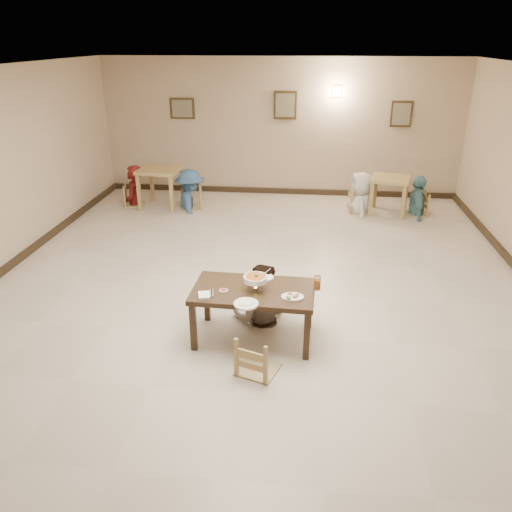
# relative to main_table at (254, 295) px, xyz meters

# --- Properties ---
(floor) EXTENTS (10.00, 10.00, 0.00)m
(floor) POSITION_rel_main_table_xyz_m (-0.08, 1.18, -0.59)
(floor) COLOR beige
(floor) RESTS_ON ground
(ceiling) EXTENTS (10.00, 10.00, 0.00)m
(ceiling) POSITION_rel_main_table_xyz_m (-0.08, 1.18, 2.41)
(ceiling) COLOR silver
(ceiling) RESTS_ON wall_back
(wall_back) EXTENTS (10.00, 0.00, 10.00)m
(wall_back) POSITION_rel_main_table_xyz_m (-0.08, 6.18, 0.91)
(wall_back) COLOR #C1A88C
(wall_back) RESTS_ON floor
(baseboard_back) EXTENTS (8.00, 0.06, 0.12)m
(baseboard_back) POSITION_rel_main_table_xyz_m (-0.08, 6.15, -0.53)
(baseboard_back) COLOR black
(baseboard_back) RESTS_ON floor
(picture_a) EXTENTS (0.55, 0.04, 0.45)m
(picture_a) POSITION_rel_main_table_xyz_m (-2.28, 6.13, 1.31)
(picture_a) COLOR #362914
(picture_a) RESTS_ON wall_back
(picture_b) EXTENTS (0.50, 0.04, 0.60)m
(picture_b) POSITION_rel_main_table_xyz_m (0.02, 6.13, 1.41)
(picture_b) COLOR #362914
(picture_b) RESTS_ON wall_back
(picture_c) EXTENTS (0.45, 0.04, 0.55)m
(picture_c) POSITION_rel_main_table_xyz_m (2.52, 6.13, 1.26)
(picture_c) COLOR #362914
(picture_c) RESTS_ON wall_back
(wall_sconce) EXTENTS (0.16, 0.05, 0.22)m
(wall_sconce) POSITION_rel_main_table_xyz_m (1.12, 6.14, 1.71)
(wall_sconce) COLOR #FFD88C
(wall_sconce) RESTS_ON wall_back
(main_table) EXTENTS (1.45, 0.85, 0.67)m
(main_table) POSITION_rel_main_table_xyz_m (0.00, 0.00, 0.00)
(main_table) COLOR #362414
(main_table) RESTS_ON floor
(chair_far) EXTENTS (0.44, 0.44, 0.94)m
(chair_far) POSITION_rel_main_table_xyz_m (0.07, 0.61, -0.12)
(chair_far) COLOR tan
(chair_far) RESTS_ON floor
(chair_near) EXTENTS (0.42, 0.42, 0.88)m
(chair_near) POSITION_rel_main_table_xyz_m (0.12, -0.64, -0.15)
(chair_near) COLOR tan
(chair_near) RESTS_ON floor
(main_diner) EXTENTS (0.75, 0.59, 1.52)m
(main_diner) POSITION_rel_main_table_xyz_m (0.03, 0.48, 0.17)
(main_diner) COLOR gray
(main_diner) RESTS_ON floor
(curry_warmer) EXTENTS (0.31, 0.28, 0.25)m
(curry_warmer) POSITION_rel_main_table_xyz_m (0.02, -0.02, 0.22)
(curry_warmer) COLOR silver
(curry_warmer) RESTS_ON main_table
(rice_plate_far) EXTENTS (0.32, 0.32, 0.07)m
(rice_plate_far) POSITION_rel_main_table_xyz_m (0.05, 0.30, 0.10)
(rice_plate_far) COLOR white
(rice_plate_far) RESTS_ON main_table
(rice_plate_near) EXTENTS (0.28, 0.28, 0.06)m
(rice_plate_near) POSITION_rel_main_table_xyz_m (-0.04, -0.38, 0.09)
(rice_plate_near) COLOR white
(rice_plate_near) RESTS_ON main_table
(fried_plate) EXTENTS (0.26, 0.26, 0.06)m
(fried_plate) POSITION_rel_main_table_xyz_m (0.46, -0.17, 0.10)
(fried_plate) COLOR white
(fried_plate) RESTS_ON main_table
(chili_dish) EXTENTS (0.10, 0.10, 0.02)m
(chili_dish) POSITION_rel_main_table_xyz_m (-0.34, -0.09, 0.09)
(chili_dish) COLOR white
(chili_dish) RESTS_ON main_table
(napkin_cutlery) EXTENTS (0.19, 0.27, 0.03)m
(napkin_cutlery) POSITION_rel_main_table_xyz_m (-0.53, -0.24, 0.10)
(napkin_cutlery) COLOR white
(napkin_cutlery) RESTS_ON main_table
(drink_glass) EXTENTS (0.08, 0.08, 0.17)m
(drink_glass) POSITION_rel_main_table_xyz_m (0.74, 0.08, 0.16)
(drink_glass) COLOR white
(drink_glass) RESTS_ON main_table
(bg_table_left) EXTENTS (0.90, 0.90, 0.83)m
(bg_table_left) POSITION_rel_main_table_xyz_m (-2.53, 4.91, 0.10)
(bg_table_left) COLOR tan
(bg_table_left) RESTS_ON floor
(bg_table_right) EXTENTS (0.91, 0.91, 0.75)m
(bg_table_right) POSITION_rel_main_table_xyz_m (2.25, 4.99, 0.02)
(bg_table_right) COLOR tan
(bg_table_right) RESTS_ON floor
(bg_chair_ll) EXTENTS (0.41, 0.41, 0.87)m
(bg_chair_ll) POSITION_rel_main_table_xyz_m (-3.17, 4.96, -0.16)
(bg_chair_ll) COLOR tan
(bg_chair_ll) RESTS_ON floor
(bg_chair_lr) EXTENTS (0.47, 0.47, 0.99)m
(bg_chair_lr) POSITION_rel_main_table_xyz_m (-1.89, 4.86, -0.10)
(bg_chair_lr) COLOR tan
(bg_chair_lr) RESTS_ON floor
(bg_chair_rl) EXTENTS (0.43, 0.43, 0.92)m
(bg_chair_rl) POSITION_rel_main_table_xyz_m (1.67, 5.01, -0.13)
(bg_chair_rl) COLOR tan
(bg_chair_rl) RESTS_ON floor
(bg_chair_rr) EXTENTS (0.41, 0.41, 0.88)m
(bg_chair_rr) POSITION_rel_main_table_xyz_m (2.83, 4.95, -0.15)
(bg_chair_rr) COLOR tan
(bg_chair_rr) RESTS_ON floor
(bg_diner_a) EXTENTS (0.47, 0.67, 1.73)m
(bg_diner_a) POSITION_rel_main_table_xyz_m (-3.17, 4.96, 0.28)
(bg_diner_a) COLOR #561211
(bg_diner_a) RESTS_ON floor
(bg_diner_b) EXTENTS (0.97, 1.23, 1.67)m
(bg_diner_b) POSITION_rel_main_table_xyz_m (-1.89, 4.86, 0.25)
(bg_diner_b) COLOR #396394
(bg_diner_b) RESTS_ON floor
(bg_diner_c) EXTENTS (0.63, 0.88, 1.68)m
(bg_diner_c) POSITION_rel_main_table_xyz_m (1.67, 5.01, 0.25)
(bg_diner_c) COLOR silver
(bg_diner_c) RESTS_ON floor
(bg_diner_d) EXTENTS (0.41, 0.96, 1.62)m
(bg_diner_d) POSITION_rel_main_table_xyz_m (2.83, 4.95, 0.22)
(bg_diner_d) COLOR #5C959C
(bg_diner_d) RESTS_ON floor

